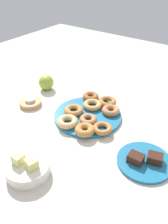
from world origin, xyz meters
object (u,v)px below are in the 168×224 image
object	(u,v)px
donut_2	(102,128)
brownie_near	(155,158)
melon_chunk_left	(32,164)
melon_chunk_right	(18,159)
donut_5	(68,122)
candle_holder	(30,103)
donut_4	(107,102)
donut_3	(92,105)
apple	(46,82)
donut_8	(85,130)
cake_plate	(144,161)
donut_1	(74,110)
brownie_far	(136,158)
donut_7	(91,97)
fruit_bowl	(28,169)
donut_0	(111,110)
donut_plate	(88,116)
tealight	(30,100)
donut_6	(88,119)

from	to	relation	value
donut_2	brownie_near	distance (m)	0.25
melon_chunk_left	melon_chunk_right	distance (m)	0.05
donut_5	candle_holder	size ratio (longest dim) A/B	0.84
donut_2	donut_4	world-z (taller)	donut_4
donut_3	apple	size ratio (longest dim) A/B	1.10
donut_8	cake_plate	bearing A→B (deg)	-179.34
brownie_near	melon_chunk_left	bearing A→B (deg)	43.84
melon_chunk_left	melon_chunk_right	xyz separation A→B (m)	(0.05, 0.01, 0.00)
donut_1	donut_2	distance (m)	0.18
donut_2	brownie_far	size ratio (longest dim) A/B	1.54
donut_7	brownie_far	world-z (taller)	brownie_far
fruit_bowl	apple	xyz separation A→B (m)	(0.36, -0.48, 0.02)
cake_plate	apple	xyz separation A→B (m)	(0.67, -0.19, 0.04)
donut_2	donut_7	bearing A→B (deg)	-44.33
candle_holder	fruit_bowl	distance (m)	0.44
cake_plate	donut_3	bearing A→B (deg)	-26.60
donut_0	donut_8	world-z (taller)	donut_8
donut_plate	donut_4	world-z (taller)	donut_4
donut_0	candle_holder	distance (m)	0.40
donut_1	tealight	size ratio (longest dim) A/B	1.77
brownie_near	fruit_bowl	distance (m)	0.45
brownie_far	donut_4	bearing A→B (deg)	-43.59
donut_0	apple	xyz separation A→B (m)	(0.42, -0.01, 0.01)
donut_7	brownie_far	xyz separation A→B (m)	(-0.37, 0.26, -0.00)
cake_plate	brownie_far	distance (m)	0.04
fruit_bowl	cake_plate	bearing A→B (deg)	-137.33
donut_2	candle_holder	distance (m)	0.41
donut_5	brownie_far	xyz separation A→B (m)	(-0.33, 0.02, -0.00)
donut_4	apple	xyz separation A→B (m)	(0.36, 0.05, 0.01)
donut_6	cake_plate	world-z (taller)	donut_6
donut_3	melon_chunk_left	size ratio (longest dim) A/B	2.52
donut_8	cake_plate	distance (m)	0.27
donut_0	donut_2	xyz separation A→B (m)	(-0.04, 0.13, -0.00)
donut_7	melon_chunk_left	world-z (taller)	melon_chunk_left
cake_plate	donut_4	bearing A→B (deg)	-38.38
donut_2	brownie_near	bearing A→B (deg)	171.29
donut_0	cake_plate	world-z (taller)	donut_0
donut_2	brownie_near	world-z (taller)	brownie_near
donut_plate	donut_7	distance (m)	0.14
donut_7	candle_holder	distance (m)	0.30
melon_chunk_left	apple	bearing A→B (deg)	-50.61
donut_plate	donut_3	xyz separation A→B (m)	(0.02, -0.06, 0.02)
donut_1	fruit_bowl	world-z (taller)	fruit_bowl
donut_8	fruit_bowl	distance (m)	0.28
donut_5	tealight	distance (m)	0.27
melon_chunk_right	donut_6	bearing A→B (deg)	-95.32
brownie_near	fruit_bowl	size ratio (longest dim) A/B	0.35
donut_2	donut_7	world-z (taller)	donut_7
donut_8	fruit_bowl	xyz separation A→B (m)	(0.04, 0.28, -0.01)
cake_plate	brownie_far	xyz separation A→B (m)	(0.03, 0.03, 0.02)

